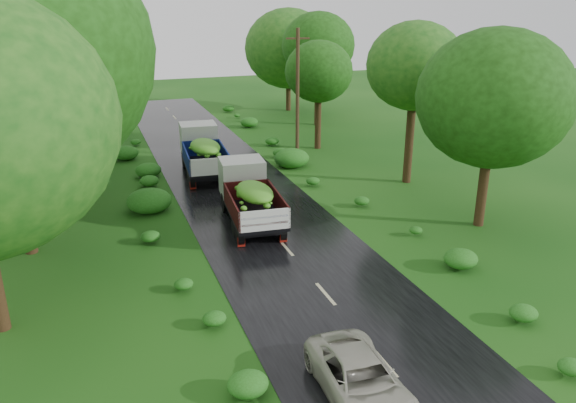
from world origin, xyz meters
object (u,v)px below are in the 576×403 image
truck_near (249,193)px  utility_pole (297,95)px  truck_far (203,149)px  car (361,380)px

truck_near → utility_pole: bearing=62.5°
truck_far → car: (-0.32, -20.49, -0.87)m
truck_far → utility_pole: bearing=12.5°
truck_near → truck_far: size_ratio=0.96×
truck_near → utility_pole: utility_pole is taller
truck_near → utility_pole: 10.85m
truck_near → car: 12.53m
truck_far → utility_pole: 6.70m
truck_near → truck_far: truck_far is taller
truck_far → truck_near: bearing=-82.2°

